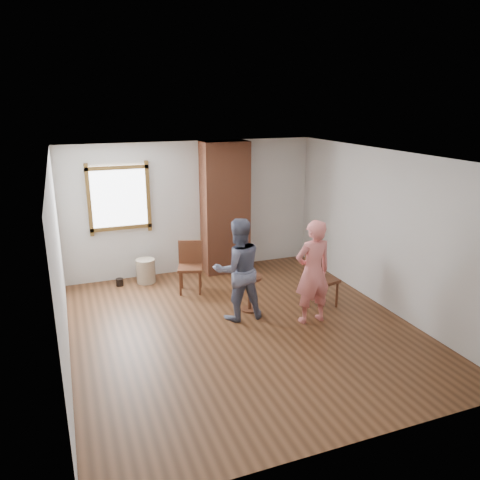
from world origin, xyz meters
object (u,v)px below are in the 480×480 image
dining_chair_left (190,263)px  side_table (250,288)px  stoneware_crock (146,271)px  man (238,269)px  person_pink (313,272)px  dining_chair_right (319,275)px

dining_chair_left → side_table: dining_chair_left is taller
stoneware_crock → dining_chair_left: dining_chair_left is taller
side_table → stoneware_crock: bearing=126.5°
man → side_table: bearing=-144.9°
man → person_pink: 1.15m
dining_chair_right → person_pink: size_ratio=0.57×
dining_chair_right → side_table: dining_chair_right is taller
dining_chair_left → side_table: bearing=-42.3°
man → person_pink: (1.02, -0.53, 0.00)m
stoneware_crock → dining_chair_right: dining_chair_right is taller
dining_chair_right → man: man is taller
dining_chair_left → man: (0.41, -1.37, 0.31)m
side_table → man: man is taller
dining_chair_left → dining_chair_right: 2.32m
dining_chair_left → side_table: 1.37m
dining_chair_right → person_pink: person_pink is taller
dining_chair_left → person_pink: person_pink is taller
dining_chair_right → side_table: bearing=157.7°
stoneware_crock → dining_chair_right: 3.30m
person_pink → dining_chair_right: bearing=-131.8°
stoneware_crock → person_pink: size_ratio=0.28×
stoneware_crock → man: 2.39m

